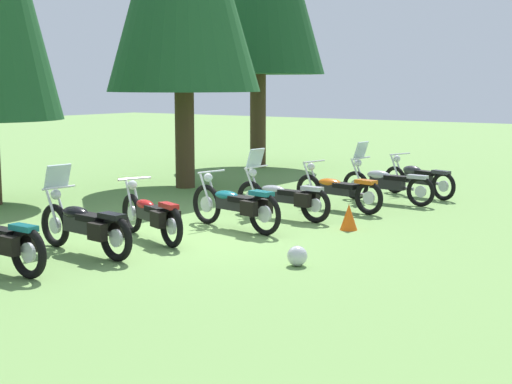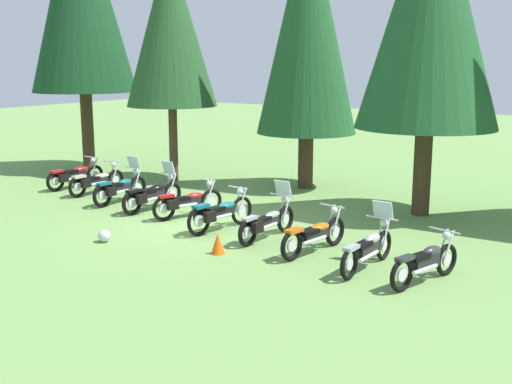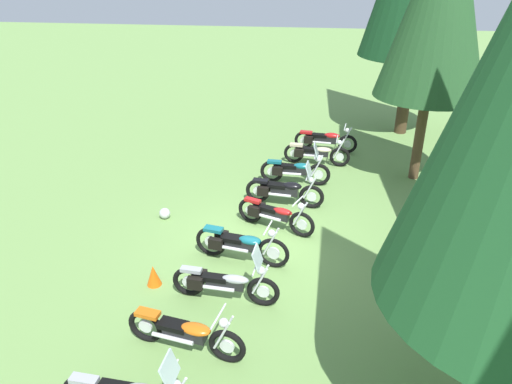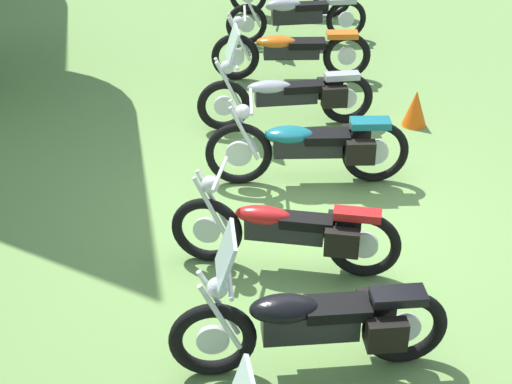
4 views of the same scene
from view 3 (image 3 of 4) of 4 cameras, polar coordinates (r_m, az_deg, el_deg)
ground_plane at (r=11.95m, az=0.33°, el=-6.16°), size 80.00×80.00×0.00m
motorcycle_0 at (r=17.58m, az=8.19°, el=6.24°), size 0.77×2.28×1.00m
motorcycle_1 at (r=16.36m, az=7.11°, el=4.70°), size 0.73×2.26×1.00m
motorcycle_2 at (r=14.85m, az=4.61°, el=2.63°), size 0.60×2.19×1.37m
motorcycle_3 at (r=13.53m, az=3.32°, el=0.23°), size 0.71×2.27×1.36m
motorcycle_4 at (r=12.34m, az=2.13°, el=-2.67°), size 0.97×2.09×1.00m
motorcycle_5 at (r=11.07m, az=-1.97°, el=-6.20°), size 0.82×2.27×1.03m
motorcycle_6 at (r=9.93m, az=-3.90°, el=-10.76°), size 0.73×2.27×1.35m
motorcycle_7 at (r=8.91m, az=-8.43°, el=-16.29°), size 0.72×2.28×1.00m
traffic_cone at (r=10.68m, az=-12.15°, el=-9.72°), size 0.32×0.32×0.48m
dropped_helmet at (r=13.20m, az=-10.86°, el=-2.52°), size 0.30×0.30×0.30m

